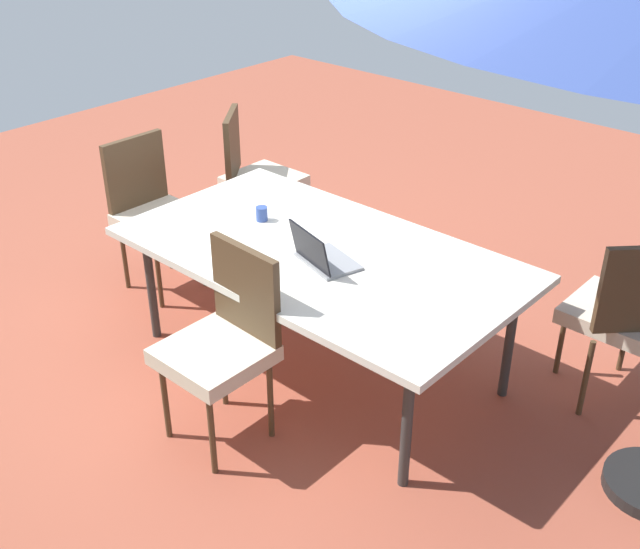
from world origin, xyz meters
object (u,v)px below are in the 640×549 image
(chair_north, at_px, (224,338))
(chair_southwest, at_px, (624,310))
(laptop, at_px, (322,256))
(dining_table, at_px, (320,258))
(cup, at_px, (262,214))
(chair_southeast, at_px, (255,173))
(chair_east, at_px, (153,207))

(chair_north, distance_m, chair_southwest, 1.98)
(chair_north, distance_m, laptop, 0.65)
(dining_table, xyz_separation_m, cup, (0.49, -0.05, 0.08))
(dining_table, xyz_separation_m, chair_southeast, (1.33, -0.80, -0.12))
(chair_southeast, distance_m, chair_north, 2.04)
(chair_east, distance_m, chair_southwest, 2.84)
(chair_southwest, bearing_deg, chair_north, 3.44)
(laptop, bearing_deg, cup, 0.84)
(chair_east, relative_size, cup, 12.04)
(dining_table, distance_m, chair_north, 0.73)
(chair_east, relative_size, chair_north, 1.00)
(dining_table, distance_m, cup, 0.50)
(chair_southwest, bearing_deg, chair_east, -29.22)
(dining_table, distance_m, laptop, 0.18)
(laptop, bearing_deg, dining_table, -29.06)
(chair_east, height_order, chair_north, same)
(chair_east, height_order, chair_southeast, same)
(chair_southeast, bearing_deg, cup, -170.69)
(dining_table, xyz_separation_m, chair_southwest, (-1.33, -0.77, -0.12))
(dining_table, height_order, chair_east, chair_east)
(dining_table, xyz_separation_m, laptop, (-0.11, 0.11, 0.09))
(cup, bearing_deg, chair_east, 5.56)
(dining_table, relative_size, chair_southeast, 2.17)
(chair_southeast, bearing_deg, chair_southwest, -129.65)
(chair_southeast, relative_size, laptop, 2.61)
(chair_east, relative_size, chair_southeast, 1.00)
(chair_east, distance_m, chair_north, 1.59)
(dining_table, relative_size, laptop, 5.65)
(dining_table, height_order, chair_southwest, chair_southwest)
(chair_southeast, bearing_deg, chair_east, 136.46)
(chair_east, bearing_deg, laptop, -92.32)
(chair_north, height_order, cup, chair_north)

